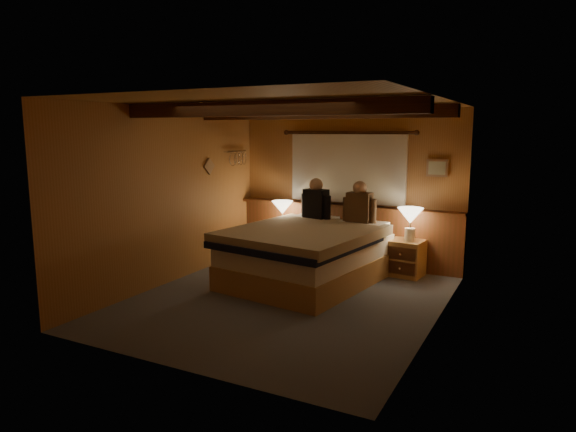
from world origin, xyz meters
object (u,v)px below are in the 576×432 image
Objects in this scene: person_left at (316,202)px; duffel_bag at (253,253)px; nightstand_right at (406,258)px; bed at (307,254)px; lamp_right at (410,218)px; lamp_left at (282,209)px; person_right at (359,205)px; nightstand_left at (281,245)px.

person_left is 1.32m from duffel_bag.
bed is at bearing -134.25° from nightstand_right.
lamp_right is at bearing 10.55° from duffel_bag.
lamp_left is 0.93× the size of lamp_right.
person_left reaches higher than lamp_right.
lamp_left is 1.36m from person_right.
nightstand_left is at bearing 45.51° from duffel_bag.
duffel_bag is (-0.34, -0.33, -0.11)m from nightstand_left.
person_right reaches higher than nightstand_right.
nightstand_right is at bearing 47.78° from bed.
person_right is (-0.66, -0.18, 0.75)m from nightstand_right.
person_right reaches higher than lamp_left.
lamp_left is at bearing -178.02° from person_left.
person_left is at bearing 15.56° from duffel_bag.
nightstand_right is 0.60m from lamp_right.
person_left reaches higher than bed.
lamp_right is 1.43m from person_left.
person_right is at bearing 8.57° from duffel_bag.
person_right reaches higher than nightstand_left.
bed is 3.87× the size of person_left.
person_left is (0.64, -0.09, 0.75)m from nightstand_left.
lamp_right reaches higher than nightstand_left.
nightstand_left is (-0.87, 0.89, -0.13)m from bed.
lamp_right is at bearing -13.99° from nightstand_right.
nightstand_left is 0.48m from duffel_bag.
person_left is 1.01× the size of person_right.
nightstand_right is (1.14, 0.94, -0.14)m from bed.
nightstand_right is 1.57m from person_left.
lamp_right is 0.75× the size of person_left.
duffel_bag is (-2.39, -0.36, -0.70)m from lamp_right.
nightstand_left is at bearing 142.55° from bed.
person_left reaches higher than lamp_left.
lamp_right reaches higher than duffel_bag.
person_right is (1.35, -0.13, 0.74)m from nightstand_left.
person_right is (0.48, 0.76, 0.61)m from bed.
bed is at bearing -46.65° from lamp_left.
person_right is (1.34, -0.16, 0.17)m from lamp_left.
person_left is (-0.23, 0.80, 0.61)m from bed.
lamp_left is 0.69× the size of person_left.
lamp_left is (-0.87, 0.92, 0.44)m from bed.
nightstand_right is at bearing 11.09° from duffel_bag.
nightstand_left is at bearing -102.22° from lamp_left.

